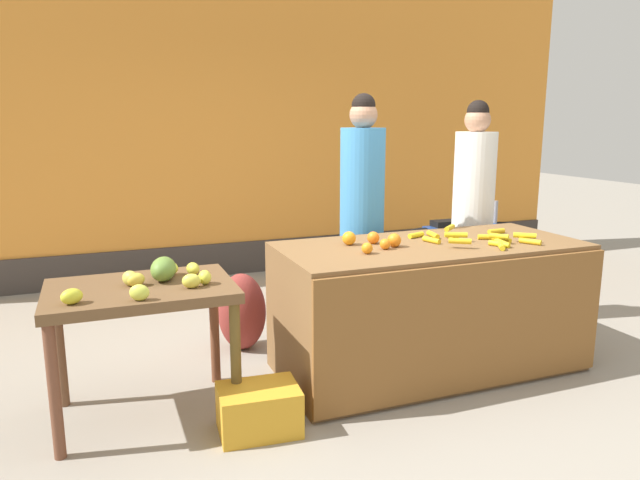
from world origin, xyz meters
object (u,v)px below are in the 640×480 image
(vendor_woman_white_shirt, at_px, (473,213))
(parked_motorcycle, at_px, (459,248))
(produce_crate, at_px, (259,410))
(vendor_woman_blue_shirt, at_px, (362,218))
(produce_sack, at_px, (242,312))

(vendor_woman_white_shirt, height_order, parked_motorcycle, vendor_woman_white_shirt)
(parked_motorcycle, height_order, produce_crate, parked_motorcycle)
(vendor_woman_white_shirt, bearing_deg, produce_crate, -152.44)
(produce_crate, bearing_deg, vendor_woman_blue_shirt, 44.44)
(vendor_woman_blue_shirt, xyz_separation_m, produce_crate, (-1.15, -1.12, -0.83))
(vendor_woman_blue_shirt, height_order, produce_sack, vendor_woman_blue_shirt)
(vendor_woman_white_shirt, relative_size, produce_crate, 4.23)
(vendor_woman_blue_shirt, relative_size, vendor_woman_white_shirt, 1.02)
(parked_motorcycle, distance_m, produce_sack, 2.65)
(parked_motorcycle, xyz_separation_m, produce_sack, (-2.51, -0.86, -0.11))
(vendor_woman_blue_shirt, distance_m, produce_crate, 1.81)
(vendor_woman_blue_shirt, xyz_separation_m, vendor_woman_white_shirt, (1.02, 0.01, -0.02))
(vendor_woman_blue_shirt, height_order, produce_crate, vendor_woman_blue_shirt)
(vendor_woman_blue_shirt, distance_m, parked_motorcycle, 1.91)
(vendor_woman_white_shirt, bearing_deg, produce_sack, 177.76)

